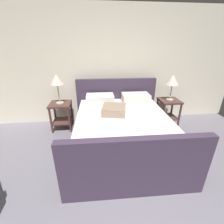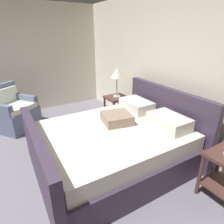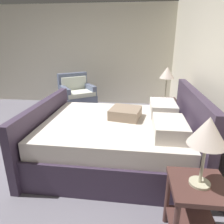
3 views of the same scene
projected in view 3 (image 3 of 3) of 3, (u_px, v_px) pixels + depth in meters
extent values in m
cube|color=slate|center=(16.00, 153.00, 3.20)|extent=(5.76, 5.51, 0.02)
cube|color=beige|center=(219.00, 75.00, 2.50)|extent=(5.88, 0.12, 2.52)
cube|color=beige|center=(68.00, 56.00, 5.54)|extent=(0.12, 5.63, 2.52)
cube|color=#3C2F43|center=(114.00, 148.00, 2.95)|extent=(1.69, 1.96, 0.40)
cube|color=#3C2F43|center=(190.00, 131.00, 2.71)|extent=(1.77, 0.14, 1.06)
cube|color=#3C2F43|center=(45.00, 130.00, 3.00)|extent=(1.77, 0.14, 0.85)
cube|color=silver|center=(114.00, 128.00, 2.84)|extent=(1.61, 1.90, 0.22)
cube|color=silver|center=(163.00, 108.00, 3.04)|extent=(0.57, 0.37, 0.18)
cube|color=silver|center=(170.00, 128.00, 2.35)|extent=(0.57, 0.37, 0.18)
cube|color=gray|center=(125.00, 113.00, 2.89)|extent=(0.47, 0.47, 0.14)
cube|color=#4C2E29|center=(199.00, 186.00, 1.61)|extent=(0.44, 0.44, 0.04)
cylinder|color=#4C2E29|center=(167.00, 198.00, 1.91)|extent=(0.04, 0.04, 0.56)
cylinder|color=#4C2E29|center=(210.00, 201.00, 1.87)|extent=(0.04, 0.04, 0.56)
cylinder|color=#B7B293|center=(199.00, 183.00, 1.60)|extent=(0.16, 0.16, 0.02)
cylinder|color=#B7B293|center=(203.00, 164.00, 1.54)|extent=(0.02, 0.02, 0.33)
cone|color=beige|center=(208.00, 131.00, 1.45)|extent=(0.28, 0.28, 0.21)
cube|color=#4C2E29|center=(165.00, 101.00, 3.87)|extent=(0.44, 0.44, 0.04)
cube|color=#4C2E29|center=(163.00, 121.00, 4.00)|extent=(0.40, 0.40, 0.02)
cylinder|color=#4C2E29|center=(153.00, 112.00, 4.16)|extent=(0.04, 0.04, 0.56)
cylinder|color=#4C2E29|center=(154.00, 119.00, 3.81)|extent=(0.04, 0.04, 0.56)
cylinder|color=#4C2E29|center=(172.00, 113.00, 4.12)|extent=(0.04, 0.04, 0.56)
cylinder|color=#4C2E29|center=(175.00, 120.00, 3.77)|extent=(0.04, 0.04, 0.56)
cylinder|color=#B7B293|center=(165.00, 99.00, 3.86)|extent=(0.16, 0.16, 0.02)
cylinder|color=#B7B293|center=(166.00, 89.00, 3.79)|extent=(0.02, 0.02, 0.39)
cone|color=beige|center=(167.00, 73.00, 3.69)|extent=(0.27, 0.27, 0.20)
cube|color=slate|center=(78.00, 103.00, 5.00)|extent=(1.00, 1.00, 0.42)
cube|color=silver|center=(77.00, 93.00, 4.92)|extent=(0.92, 0.92, 0.10)
cube|color=slate|center=(73.00, 83.00, 5.11)|extent=(0.51, 0.66, 0.48)
cube|color=silver|center=(74.00, 84.00, 5.04)|extent=(0.44, 0.56, 0.36)
cube|color=slate|center=(65.00, 92.00, 4.76)|extent=(0.59, 0.46, 0.22)
cube|color=slate|center=(89.00, 89.00, 5.04)|extent=(0.59, 0.46, 0.22)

